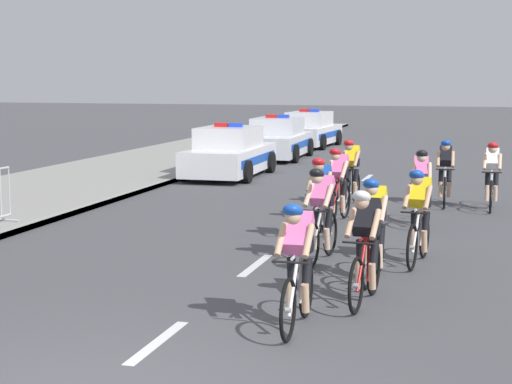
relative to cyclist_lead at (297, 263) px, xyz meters
name	(u,v)px	position (x,y,z in m)	size (l,w,h in m)	color
sidewalk_slab	(74,182)	(-8.90, 11.37, -0.73)	(5.03, 60.00, 0.12)	gray
kerb_edge	(156,185)	(-6.46, 11.37, -0.72)	(0.16, 60.00, 0.13)	#9E9E99
lane_markings_centre	(286,241)	(-1.38, 5.11, -0.78)	(0.14, 21.60, 0.01)	white
cyclist_lead	(297,263)	(0.00, 0.00, 0.00)	(0.42, 1.72, 1.56)	black
cyclist_second	(365,245)	(0.60, 1.30, 0.00)	(0.44, 1.72, 1.56)	black
cyclist_third	(374,228)	(0.52, 2.56, 0.00)	(0.42, 1.72, 1.56)	black
cyclist_fourth	(321,213)	(-0.45, 3.64, 0.00)	(0.45, 1.72, 1.56)	black
cyclist_fifth	(419,215)	(1.05, 3.87, 0.00)	(0.45, 1.72, 1.56)	black
cyclist_sixth	(321,198)	(-0.80, 5.32, 0.00)	(0.42, 1.72, 1.56)	black
cyclist_seventh	(338,184)	(-0.85, 7.37, 0.00)	(0.45, 1.72, 1.56)	black
cyclist_eighth	(421,186)	(0.78, 7.45, 0.00)	(0.45, 1.72, 1.56)	black
cyclist_ninth	(351,171)	(-0.97, 9.66, 0.00)	(0.44, 1.72, 1.56)	black
cyclist_tenth	(445,172)	(1.10, 10.19, 0.00)	(0.43, 1.72, 1.56)	black
cyclist_eleventh	(492,175)	(2.12, 9.85, 0.00)	(0.42, 1.72, 1.56)	black
police_car_nearest	(230,154)	(-5.33, 14.26, -0.11)	(2.05, 4.43, 1.59)	white
police_car_second	(278,140)	(-5.33, 20.02, -0.11)	(2.09, 4.45, 1.59)	silver
police_car_third	(310,131)	(-5.33, 25.45, -0.11)	(2.18, 4.49, 1.59)	white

